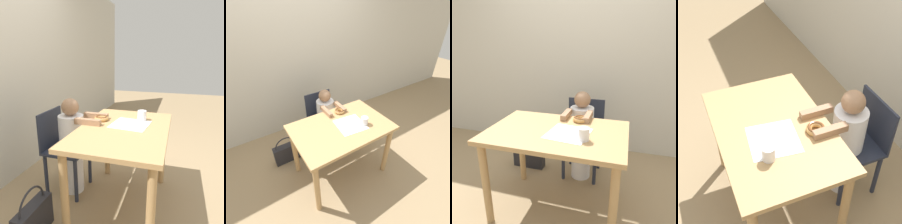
{
  "view_description": "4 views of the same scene",
  "coord_description": "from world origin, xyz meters",
  "views": [
    {
      "loc": [
        -1.67,
        -0.41,
        1.36
      ],
      "look_at": [
        0.03,
        0.11,
        0.87
      ],
      "focal_mm": 35.0,
      "sensor_mm": 36.0,
      "label": 1
    },
    {
      "loc": [
        -0.86,
        -1.28,
        1.98
      ],
      "look_at": [
        0.03,
        0.11,
        0.87
      ],
      "focal_mm": 28.0,
      "sensor_mm": 36.0,
      "label": 2
    },
    {
      "loc": [
        0.51,
        -1.5,
        1.44
      ],
      "look_at": [
        0.03,
        0.11,
        0.87
      ],
      "focal_mm": 35.0,
      "sensor_mm": 36.0,
      "label": 3
    },
    {
      "loc": [
        1.41,
        -0.46,
        2.14
      ],
      "look_at": [
        0.03,
        0.11,
        0.87
      ],
      "focal_mm": 50.0,
      "sensor_mm": 36.0,
      "label": 4
    }
  ],
  "objects": [
    {
      "name": "ground_plane",
      "position": [
        0.0,
        0.0,
        0.0
      ],
      "size": [
        12.0,
        12.0,
        0.0
      ],
      "primitive_type": "plane",
      "color": "#997F5B"
    },
    {
      "name": "wall_back",
      "position": [
        0.0,
        1.28,
        1.25
      ],
      "size": [
        8.0,
        0.05,
        2.5
      ],
      "color": "beige",
      "rests_on": "ground_plane"
    },
    {
      "name": "dining_table",
      "position": [
        0.0,
        0.0,
        0.63
      ],
      "size": [
        1.09,
        0.73,
        0.75
      ],
      "color": "tan",
      "rests_on": "ground_plane"
    },
    {
      "name": "chair",
      "position": [
        0.09,
        0.64,
        0.44
      ],
      "size": [
        0.4,
        0.38,
        0.82
      ],
      "color": "#232838",
      "rests_on": "ground_plane"
    },
    {
      "name": "child_figure",
      "position": [
        0.09,
        0.53,
        0.48
      ],
      "size": [
        0.25,
        0.45,
        0.95
      ],
      "color": "white",
      "rests_on": "ground_plane"
    },
    {
      "name": "donut",
      "position": [
        0.14,
        0.24,
        0.78
      ],
      "size": [
        0.13,
        0.13,
        0.04
      ],
      "color": "tan",
      "rests_on": "dining_table"
    },
    {
      "name": "napkin",
      "position": [
        0.1,
        -0.03,
        0.76
      ],
      "size": [
        0.34,
        0.34,
        0.0
      ],
      "color": "white",
      "rests_on": "dining_table"
    },
    {
      "name": "handbag",
      "position": [
        -0.53,
        0.55,
        0.15
      ],
      "size": [
        0.36,
        0.1,
        0.41
      ],
      "color": "#232328",
      "rests_on": "ground_plane"
    },
    {
      "name": "cup",
      "position": [
        0.24,
        -0.11,
        0.8
      ],
      "size": [
        0.08,
        0.08,
        0.09
      ],
      "color": "white",
      "rests_on": "dining_table"
    }
  ]
}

